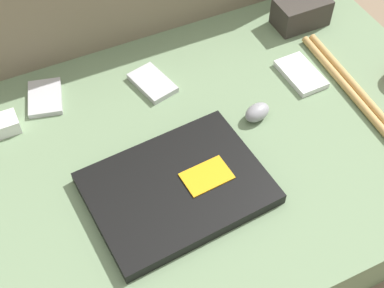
% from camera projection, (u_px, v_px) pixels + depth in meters
% --- Properties ---
extents(ground_plane, '(8.00, 8.00, 0.00)m').
position_uv_depth(ground_plane, '(192.00, 184.00, 1.16)').
color(ground_plane, '#7A6651').
extents(couch_seat, '(1.18, 0.72, 0.12)m').
position_uv_depth(couch_seat, '(192.00, 168.00, 1.12)').
color(couch_seat, slate).
rests_on(couch_seat, ground_plane).
extents(laptop, '(0.34, 0.26, 0.03)m').
position_uv_depth(laptop, '(177.00, 188.00, 1.00)').
color(laptop, black).
rests_on(laptop, couch_seat).
extents(computer_mouse, '(0.07, 0.05, 0.03)m').
position_uv_depth(computer_mouse, '(257.00, 112.00, 1.11)').
color(computer_mouse, gray).
rests_on(computer_mouse, couch_seat).
extents(phone_silver, '(0.09, 0.12, 0.01)m').
position_uv_depth(phone_silver, '(154.00, 82.00, 1.18)').
color(phone_silver, '#B7B7BC').
rests_on(phone_silver, couch_seat).
extents(phone_black, '(0.07, 0.12, 0.01)m').
position_uv_depth(phone_black, '(301.00, 74.00, 1.20)').
color(phone_black, silver).
rests_on(phone_black, couch_seat).
extents(phone_small, '(0.09, 0.12, 0.01)m').
position_uv_depth(phone_small, '(45.00, 98.00, 1.15)').
color(phone_small, '#B7B7BC').
rests_on(phone_small, couch_seat).
extents(camera_pouch, '(0.13, 0.08, 0.07)m').
position_uv_depth(camera_pouch, '(301.00, 12.00, 1.29)').
color(camera_pouch, '#38332D').
rests_on(camera_pouch, couch_seat).
extents(charger_brick, '(0.05, 0.05, 0.03)m').
position_uv_depth(charger_brick, '(5.00, 124.00, 1.09)').
color(charger_brick, silver).
rests_on(charger_brick, couch_seat).
extents(drumstick_pair, '(0.05, 0.40, 0.02)m').
position_uv_depth(drumstick_pair, '(356.00, 93.00, 1.16)').
color(drumstick_pair, tan).
rests_on(drumstick_pair, couch_seat).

